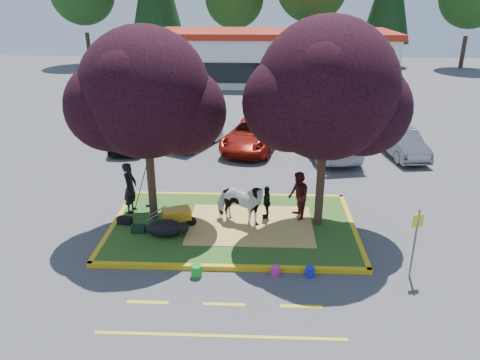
{
  "coord_description": "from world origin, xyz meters",
  "views": [
    {
      "loc": [
        0.85,
        -14.2,
        7.55
      ],
      "look_at": [
        0.22,
        0.5,
        1.59
      ],
      "focal_mm": 35.0,
      "sensor_mm": 36.0,
      "label": 1
    }
  ],
  "objects_px": {
    "bucket_pink": "(275,271)",
    "car_black": "(130,133)",
    "wheelbarrow": "(177,214)",
    "car_silver": "(196,135)",
    "calf": "(165,228)",
    "handler": "(130,188)",
    "sign_post": "(416,237)",
    "cow": "(239,204)",
    "bucket_green": "(196,271)",
    "bucket_blue": "(310,272)"
  },
  "relations": [
    {
      "from": "cow",
      "to": "bucket_green",
      "type": "distance_m",
      "value": 3.21
    },
    {
      "from": "handler",
      "to": "sign_post",
      "type": "distance_m",
      "value": 9.58
    },
    {
      "from": "sign_post",
      "to": "car_black",
      "type": "bearing_deg",
      "value": 119.57
    },
    {
      "from": "bucket_blue",
      "to": "car_silver",
      "type": "distance_m",
      "value": 12.77
    },
    {
      "from": "bucket_blue",
      "to": "handler",
      "type": "bearing_deg",
      "value": 148.7
    },
    {
      "from": "handler",
      "to": "sign_post",
      "type": "height_order",
      "value": "sign_post"
    },
    {
      "from": "bucket_blue",
      "to": "car_silver",
      "type": "xyz_separation_m",
      "value": [
        -4.76,
        11.85,
        0.46
      ]
    },
    {
      "from": "cow",
      "to": "handler",
      "type": "xyz_separation_m",
      "value": [
        -3.92,
        0.89,
        0.14
      ]
    },
    {
      "from": "bucket_pink",
      "to": "car_black",
      "type": "distance_m",
      "value": 13.71
    },
    {
      "from": "car_black",
      "to": "bucket_pink",
      "type": "bearing_deg",
      "value": -64.36
    },
    {
      "from": "calf",
      "to": "bucket_blue",
      "type": "distance_m",
      "value": 4.91
    },
    {
      "from": "wheelbarrow",
      "to": "car_silver",
      "type": "height_order",
      "value": "car_silver"
    },
    {
      "from": "handler",
      "to": "car_black",
      "type": "bearing_deg",
      "value": 21.42
    },
    {
      "from": "calf",
      "to": "bucket_green",
      "type": "bearing_deg",
      "value": -64.47
    },
    {
      "from": "cow",
      "to": "wheelbarrow",
      "type": "height_order",
      "value": "cow"
    },
    {
      "from": "calf",
      "to": "handler",
      "type": "height_order",
      "value": "handler"
    },
    {
      "from": "calf",
      "to": "wheelbarrow",
      "type": "bearing_deg",
      "value": 61.33
    },
    {
      "from": "handler",
      "to": "bucket_green",
      "type": "relative_size",
      "value": 5.39
    },
    {
      "from": "handler",
      "to": "bucket_blue",
      "type": "height_order",
      "value": "handler"
    },
    {
      "from": "handler",
      "to": "car_silver",
      "type": "height_order",
      "value": "handler"
    },
    {
      "from": "sign_post",
      "to": "wheelbarrow",
      "type": "bearing_deg",
      "value": 146.14
    },
    {
      "from": "cow",
      "to": "calf",
      "type": "distance_m",
      "value": 2.59
    },
    {
      "from": "bucket_pink",
      "to": "wheelbarrow",
      "type": "bearing_deg",
      "value": 141.09
    },
    {
      "from": "calf",
      "to": "car_black",
      "type": "height_order",
      "value": "car_black"
    },
    {
      "from": "cow",
      "to": "bucket_green",
      "type": "relative_size",
      "value": 5.45
    },
    {
      "from": "calf",
      "to": "bucket_pink",
      "type": "height_order",
      "value": "calf"
    },
    {
      "from": "bucket_blue",
      "to": "calf",
      "type": "bearing_deg",
      "value": 156.82
    },
    {
      "from": "wheelbarrow",
      "to": "bucket_green",
      "type": "relative_size",
      "value": 4.71
    },
    {
      "from": "sign_post",
      "to": "bucket_green",
      "type": "height_order",
      "value": "sign_post"
    },
    {
      "from": "calf",
      "to": "bucket_green",
      "type": "height_order",
      "value": "calf"
    },
    {
      "from": "bucket_green",
      "to": "bucket_pink",
      "type": "distance_m",
      "value": 2.25
    },
    {
      "from": "calf",
      "to": "sign_post",
      "type": "relative_size",
      "value": 0.59
    },
    {
      "from": "bucket_pink",
      "to": "bucket_green",
      "type": "bearing_deg",
      "value": -176.68
    },
    {
      "from": "calf",
      "to": "bucket_blue",
      "type": "xyz_separation_m",
      "value": [
        4.51,
        -1.93,
        -0.28
      ]
    },
    {
      "from": "car_black",
      "to": "car_silver",
      "type": "distance_m",
      "value": 3.45
    },
    {
      "from": "cow",
      "to": "handler",
      "type": "relative_size",
      "value": 1.01
    },
    {
      "from": "bucket_pink",
      "to": "car_silver",
      "type": "xyz_separation_m",
      "value": [
        -3.79,
        11.85,
        0.46
      ]
    },
    {
      "from": "bucket_green",
      "to": "car_silver",
      "type": "bearing_deg",
      "value": 97.33
    },
    {
      "from": "bucket_green",
      "to": "bucket_blue",
      "type": "distance_m",
      "value": 3.22
    },
    {
      "from": "calf",
      "to": "car_black",
      "type": "distance_m",
      "value": 10.39
    },
    {
      "from": "calf",
      "to": "sign_post",
      "type": "xyz_separation_m",
      "value": [
        7.35,
        -1.83,
        0.87
      ]
    },
    {
      "from": "bucket_pink",
      "to": "bucket_blue",
      "type": "xyz_separation_m",
      "value": [
        0.97,
        0.0,
        0.0
      ]
    },
    {
      "from": "car_silver",
      "to": "bucket_blue",
      "type": "bearing_deg",
      "value": 135.99
    },
    {
      "from": "calf",
      "to": "bucket_pink",
      "type": "bearing_deg",
      "value": -35.16
    },
    {
      "from": "calf",
      "to": "wheelbarrow",
      "type": "relative_size",
      "value": 0.77
    },
    {
      "from": "calf",
      "to": "bucket_green",
      "type": "distance_m",
      "value": 2.44
    },
    {
      "from": "cow",
      "to": "wheelbarrow",
      "type": "bearing_deg",
      "value": 117.75
    },
    {
      "from": "cow",
      "to": "car_black",
      "type": "height_order",
      "value": "cow"
    },
    {
      "from": "handler",
      "to": "car_black",
      "type": "distance_m",
      "value": 8.25
    },
    {
      "from": "sign_post",
      "to": "bucket_pink",
      "type": "distance_m",
      "value": 3.98
    }
  ]
}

